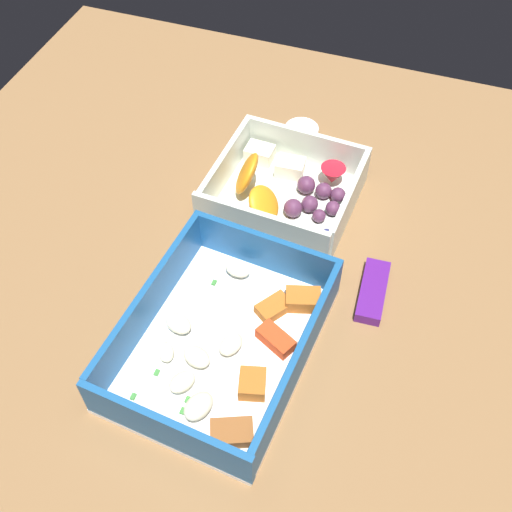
# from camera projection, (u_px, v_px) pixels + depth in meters

# --- Properties ---
(table_surface) EXTENTS (0.80, 0.80, 0.02)m
(table_surface) POSITION_uv_depth(u_px,v_px,m) (244.00, 285.00, 0.62)
(table_surface) COLOR brown
(table_surface) RESTS_ON ground
(pasta_container) EXTENTS (0.22, 0.17, 0.05)m
(pasta_container) POSITION_uv_depth(u_px,v_px,m) (224.00, 341.00, 0.55)
(pasta_container) COLOR white
(pasta_container) RESTS_ON table_surface
(fruit_bowl) EXTENTS (0.14, 0.15, 0.06)m
(fruit_bowl) POSITION_uv_depth(u_px,v_px,m) (285.00, 189.00, 0.67)
(fruit_bowl) COLOR silver
(fruit_bowl) RESTS_ON table_surface
(candy_bar) EXTENTS (0.07, 0.03, 0.01)m
(candy_bar) POSITION_uv_depth(u_px,v_px,m) (373.00, 291.00, 0.60)
(candy_bar) COLOR #51197A
(candy_bar) RESTS_ON table_surface
(paper_cup_liner) EXTENTS (0.04, 0.04, 0.01)m
(paper_cup_liner) POSITION_uv_depth(u_px,v_px,m) (301.00, 133.00, 0.74)
(paper_cup_liner) COLOR white
(paper_cup_liner) RESTS_ON table_surface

